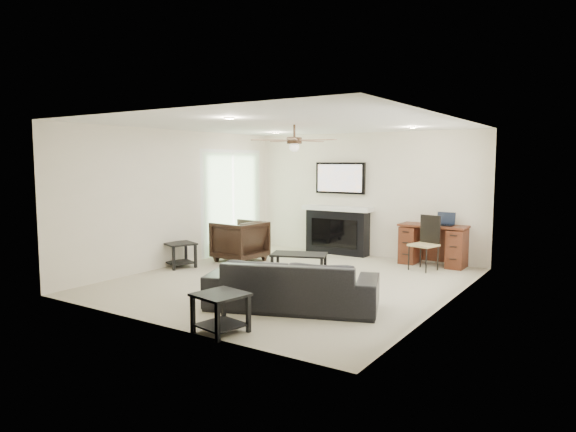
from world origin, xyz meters
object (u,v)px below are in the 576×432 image
at_px(sofa, 292,284).
at_px(fireplace_unit, 337,208).
at_px(armchair, 240,241).
at_px(desk, 433,245).
at_px(coffee_table, 299,265).

xyz_separation_m(sofa, fireplace_unit, (-1.40, 3.88, 0.63)).
relative_size(armchair, fireplace_unit, 0.45).
bearing_deg(desk, coffee_table, -124.71).
distance_m(coffee_table, fireplace_unit, 2.46).
bearing_deg(fireplace_unit, desk, -1.47).
distance_m(sofa, fireplace_unit, 4.18).
bearing_deg(fireplace_unit, armchair, -124.62).
bearing_deg(sofa, fireplace_unit, -90.85).
height_order(armchair, coffee_table, armchair).
bearing_deg(armchair, coffee_table, 76.41).
xyz_separation_m(armchair, coffee_table, (1.70, -0.55, -0.19)).
xyz_separation_m(armchair, fireplace_unit, (1.20, 1.73, 0.56)).
height_order(armchair, desk, armchair).
xyz_separation_m(coffee_table, fireplace_unit, (-0.50, 2.28, 0.75)).
bearing_deg(desk, sofa, -99.57).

